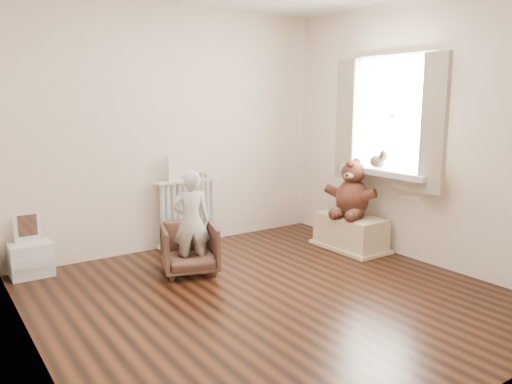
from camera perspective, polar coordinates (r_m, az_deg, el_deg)
floor at (r=4.25m, az=1.79°, el=-11.83°), size 3.60×3.60×0.01m
back_wall at (r=5.49m, az=-9.35°, el=7.12°), size 3.60×0.02×2.60m
front_wall at (r=2.71m, az=25.02°, el=2.85°), size 3.60×0.02×2.60m
left_wall at (r=3.22m, az=-24.93°, el=3.93°), size 0.02×3.60×2.60m
right_wall at (r=5.21m, az=18.21°, el=6.55°), size 0.02×3.60×2.60m
window at (r=5.36m, az=15.47°, el=8.41°), size 0.03×0.90×1.10m
window_sill at (r=5.34m, az=14.54°, el=2.19°), size 0.22×1.10×0.06m
curtain_left at (r=4.92m, az=19.69°, el=7.31°), size 0.06×0.26×1.30m
curtain_right at (r=5.67m, az=10.28°, el=8.11°), size 0.06×0.26×1.30m
radiator at (r=5.55m, az=-7.73°, el=-2.30°), size 0.72×0.14×0.76m
paper_doll at (r=5.40m, az=-9.17°, el=2.77°), size 0.17×0.02×0.28m
tin_a at (r=5.54m, az=-6.58°, el=1.90°), size 0.11×0.11×0.07m
tin_b at (r=5.59m, az=-5.57°, el=1.88°), size 0.08×0.08×0.04m
toy_vanity at (r=5.06m, az=-24.42°, el=-5.79°), size 0.37×0.26×0.58m
armchair at (r=4.76m, az=-7.61°, el=-6.44°), size 0.63×0.64×0.47m
child at (r=4.64m, az=-7.42°, el=-3.41°), size 0.41×0.33×0.96m
toy_bench at (r=5.58m, az=10.73°, el=-4.34°), size 0.41×0.77×0.36m
teddy_bear at (r=5.47m, az=10.99°, el=0.40°), size 0.61×0.54×0.62m
plush_cat at (r=5.38m, az=13.77°, el=3.68°), size 0.18×0.26×0.20m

